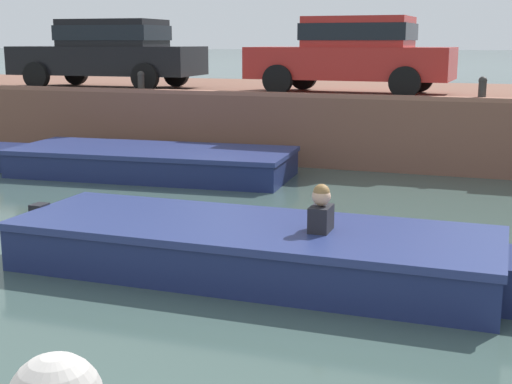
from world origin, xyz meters
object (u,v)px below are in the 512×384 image
Objects in this scene: mooring_bollard_mid at (482,88)px; motorboat_passing at (273,251)px; car_leftmost_black at (110,51)px; mooring_bollard_west at (141,81)px; boat_moored_west_navy at (140,161)px; car_left_inner_red at (354,52)px.

motorboat_passing is at bearing -104.52° from mooring_bollard_mid.
mooring_bollard_west is (1.41, -1.13, -0.61)m from car_leftmost_black.
mooring_bollard_west reaches higher than motorboat_passing.
mooring_bollard_mid is (1.72, 6.66, 1.33)m from motorboat_passing.
boat_moored_west_navy is 1.49× the size of car_left_inner_red.
mooring_bollard_mid is (5.84, 2.02, 1.34)m from boat_moored_west_navy.
boat_moored_west_navy is 1.39× the size of car_leftmost_black.
motorboat_passing is at bearing -83.63° from car_left_inner_red.
car_left_inner_red is at bearing -0.05° from car_leftmost_black.
car_leftmost_black reaches higher than mooring_bollard_west.
mooring_bollard_mid is at bearing 0.00° from mooring_bollard_west.
boat_moored_west_navy is 13.85× the size of mooring_bollard_west.
mooring_bollard_mid is at bearing 75.48° from motorboat_passing.
boat_moored_west_navy is 6.33m from mooring_bollard_mid.
motorboat_passing is 8.07m from car_left_inner_red.
boat_moored_west_navy is at bearing 131.60° from motorboat_passing.
car_left_inner_red is at bearing 14.76° from mooring_bollard_west.
car_left_inner_red reaches higher than mooring_bollard_west.
car_leftmost_black is at bearing 130.11° from motorboat_passing.
mooring_bollard_west is 1.00× the size of mooring_bollard_mid.
car_left_inner_red is 9.29× the size of mooring_bollard_west.
car_left_inner_red is at bearing 156.49° from mooring_bollard_mid.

